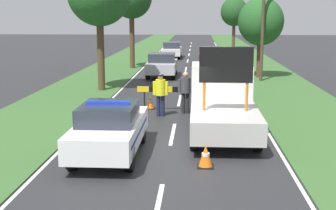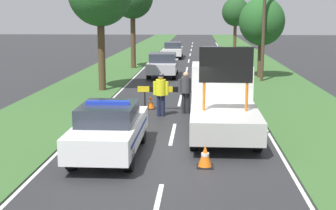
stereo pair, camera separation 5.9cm
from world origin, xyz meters
name	(u,v)px [view 1 (the left image)]	position (x,y,z in m)	size (l,w,h in m)	color
ground_plane	(170,147)	(0.00, 0.00, 0.00)	(160.00, 160.00, 0.00)	#28282B
lane_markings	(185,74)	(0.00, 17.95, 0.00)	(6.79, 74.22, 0.01)	silver
grass_verge_left	(110,70)	(-5.57, 20.00, 0.01)	(4.25, 120.00, 0.03)	#38602D
grass_verge_right	(262,71)	(5.57, 20.00, 0.01)	(4.25, 120.00, 0.03)	#38602D
police_car	(110,129)	(-1.72, -0.91, 0.80)	(1.79, 4.56, 1.65)	white
work_truck	(222,101)	(1.72, 2.09, 1.10)	(2.18, 5.49, 3.10)	white
road_barrier	(172,91)	(-0.22, 5.65, 0.86)	(3.02, 0.08, 1.05)	black
police_officer	(161,91)	(-0.64, 4.52, 1.03)	(0.62, 0.40, 1.74)	#191E38
pedestrian_civilian	(185,89)	(0.35, 5.15, 1.03)	(0.63, 0.40, 1.76)	#232326
traffic_cone_near_police	(206,156)	(1.08, -1.84, 0.31)	(0.45, 0.45, 0.62)	black
traffic_cone_centre_front	(150,102)	(-1.22, 6.01, 0.28)	(0.41, 0.41, 0.57)	black
queued_car_suv_grey	(213,80)	(1.69, 10.10, 0.74)	(1.87, 4.45, 1.42)	slate
queued_car_sedan_silver	(162,65)	(-1.49, 16.73, 0.81)	(1.88, 4.35, 1.57)	#B2B2B7
queued_car_wagon_maroon	(211,56)	(1.92, 23.69, 0.79)	(1.90, 4.17, 1.51)	maroon
queued_car_van_white	(172,50)	(-1.54, 30.12, 0.77)	(1.72, 4.38, 1.51)	silver
roadside_tree_mid_left	(261,22)	(4.88, 16.59, 3.60)	(2.91, 2.91, 5.16)	#4C3823
roadside_tree_mid_right	(234,12)	(5.11, 41.84, 4.30)	(3.16, 3.16, 5.99)	#4C3823
utility_pole	(263,8)	(4.79, 14.94, 4.45)	(1.20, 0.20, 8.67)	#473828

